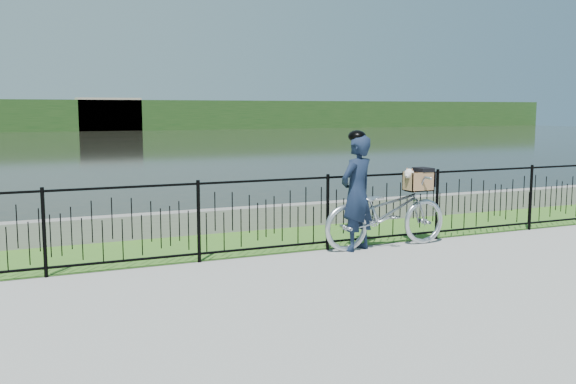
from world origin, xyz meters
name	(u,v)px	position (x,y,z in m)	size (l,w,h in m)	color
ground	(314,283)	(0.00, 0.00, 0.00)	(120.00, 120.00, 0.00)	gray
grass_strip	(243,242)	(0.00, 2.60, 0.00)	(60.00, 2.00, 0.01)	#3A6A21
water	(69,145)	(0.00, 33.00, 0.00)	(120.00, 120.00, 0.00)	black
quay_wall	(223,220)	(0.00, 3.60, 0.20)	(60.00, 0.30, 0.40)	slate
fence	(266,217)	(0.00, 1.60, 0.58)	(14.00, 0.06, 1.15)	black
far_treeline	(43,115)	(0.00, 60.00, 1.50)	(120.00, 6.00, 3.00)	#25461B
far_building_right	(109,114)	(6.00, 58.50, 1.60)	(6.00, 3.00, 3.20)	#ACA28A
bicycle_rig	(386,211)	(1.91, 1.40, 0.56)	(2.10, 0.73, 1.22)	#B8BDC5
cyclist	(357,192)	(1.39, 1.40, 0.89)	(0.74, 0.63, 1.80)	#121C31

